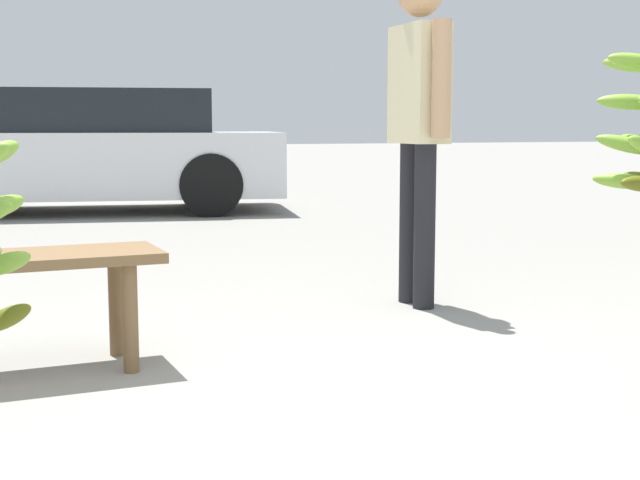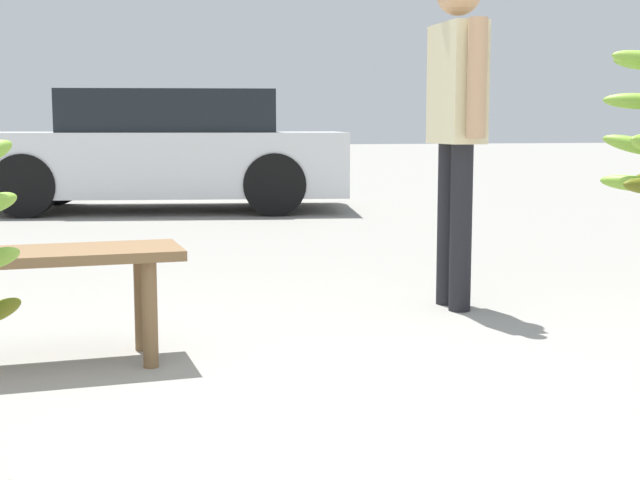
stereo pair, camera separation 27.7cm
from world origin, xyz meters
name	(u,v)px [view 2 (the right image)]	position (x,y,z in m)	size (l,w,h in m)	color
vendor_person	(457,106)	(1.21, 2.08, 1.04)	(0.23, 0.59, 1.71)	black
parked_car	(161,152)	(0.22, 7.90, 0.65)	(4.34, 2.39, 1.31)	silver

